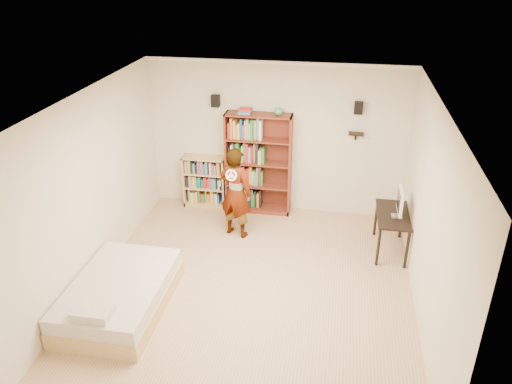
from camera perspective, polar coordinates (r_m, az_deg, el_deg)
ground at (r=7.22m, az=-0.56°, el=-10.86°), size 4.50×5.00×0.01m
room_shell at (r=6.32m, az=-0.63°, el=2.00°), size 4.52×5.02×2.71m
crown_molding at (r=6.01m, az=-0.68°, el=9.93°), size 4.50×5.00×0.06m
speaker_left at (r=8.67m, az=-4.65°, el=10.34°), size 0.14×0.12×0.20m
speaker_right at (r=8.41m, az=11.63°, el=9.40°), size 0.14×0.12×0.20m
wall_shelf at (r=8.56m, az=11.36°, el=6.53°), size 0.25×0.16×0.02m
tall_bookshelf at (r=8.81m, az=0.28°, el=3.21°), size 1.15×0.34×1.83m
low_bookshelf at (r=9.21m, az=-5.87°, el=1.20°), size 0.77×0.29×0.97m
computer_desk at (r=8.13m, az=15.14°, el=-4.46°), size 0.49×0.98×0.67m
imac at (r=7.80m, az=15.97°, el=-1.26°), size 0.12×0.45×0.45m
daybed at (r=6.95m, az=-15.37°, el=-10.89°), size 1.19×1.82×0.54m
person at (r=8.10m, az=-2.34°, el=-0.08°), size 0.65×0.53×1.55m
wii_wheel at (r=7.65m, az=-2.85°, el=1.92°), size 0.18×0.07×0.19m
navy_bag at (r=9.16m, az=-2.73°, el=-0.42°), size 0.41×0.29×0.51m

